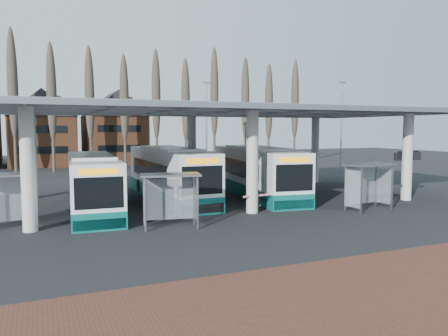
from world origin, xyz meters
name	(u,v)px	position (x,y,z in m)	size (l,w,h in m)	color
ground	(273,221)	(0.00, 0.00, 0.00)	(140.00, 140.00, 0.00)	black
station_canopy	(217,118)	(0.00, 8.00, 5.68)	(32.00, 16.00, 6.34)	beige
poplar_row	(140,97)	(0.00, 33.00, 8.78)	(45.10, 1.10, 14.50)	#473D33
townhouse_row	(3,121)	(-15.75, 44.00, 5.94)	(36.80, 10.30, 12.25)	brown
lamp_post_b	(206,125)	(6.00, 26.00, 5.34)	(0.80, 0.16, 10.17)	slate
lamp_post_c	(341,125)	(20.00, 20.00, 5.34)	(0.80, 0.16, 10.17)	slate
bus_0	(92,184)	(-8.58, 7.27, 1.61)	(3.28, 12.43, 3.42)	white
bus_1	(169,174)	(-3.04, 9.55, 1.73)	(2.94, 13.21, 3.66)	white
bus_2	(256,172)	(3.40, 8.64, 1.71)	(4.29, 13.31, 3.63)	white
shelter_1	(170,188)	(-5.52, 0.66, 1.99)	(3.17, 2.00, 2.73)	gray
shelter_2	(367,176)	(6.79, 0.50, 2.09)	(3.25, 1.91, 2.87)	gray
info_sign_0	(407,160)	(12.53, 2.99, 2.75)	(2.20, 0.38, 3.28)	black
info_sign_1	(408,158)	(15.60, 5.89, 2.67)	(2.14, 0.12, 3.18)	black
barrier	(259,197)	(0.48, 2.59, 0.92)	(2.36, 0.84, 1.19)	black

